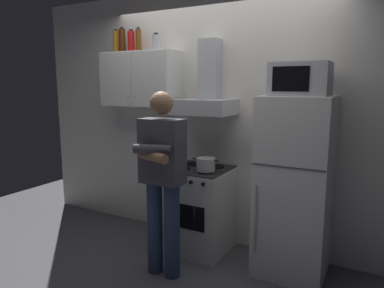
# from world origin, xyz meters

# --- Properties ---
(ground_plane) EXTENTS (7.00, 7.00, 0.00)m
(ground_plane) POSITION_xyz_m (0.00, 0.00, 0.00)
(ground_plane) COLOR #4C4C51
(back_wall_tiled) EXTENTS (4.80, 0.10, 2.70)m
(back_wall_tiled) POSITION_xyz_m (0.00, 0.60, 1.35)
(back_wall_tiled) COLOR silver
(back_wall_tiled) RESTS_ON ground_plane
(upper_cabinet) EXTENTS (0.90, 0.37, 0.60)m
(upper_cabinet) POSITION_xyz_m (-0.85, 0.37, 1.75)
(upper_cabinet) COLOR white
(stove_oven) EXTENTS (0.60, 0.62, 0.87)m
(stove_oven) POSITION_xyz_m (-0.05, 0.25, 0.43)
(stove_oven) COLOR silver
(stove_oven) RESTS_ON ground_plane
(range_hood) EXTENTS (0.60, 0.44, 0.75)m
(range_hood) POSITION_xyz_m (-0.05, 0.38, 1.60)
(range_hood) COLOR #B7BABF
(refrigerator) EXTENTS (0.60, 0.62, 1.60)m
(refrigerator) POSITION_xyz_m (0.90, 0.25, 0.80)
(refrigerator) COLOR white
(refrigerator) RESTS_ON ground_plane
(microwave) EXTENTS (0.48, 0.37, 0.28)m
(microwave) POSITION_xyz_m (0.90, 0.27, 1.74)
(microwave) COLOR #B7BABF
(microwave) RESTS_ON refrigerator
(person_standing) EXTENTS (0.38, 0.33, 1.64)m
(person_standing) POSITION_xyz_m (-0.10, -0.36, 0.90)
(person_standing) COLOR navy
(person_standing) RESTS_ON ground_plane
(cooking_pot) EXTENTS (0.28, 0.18, 0.13)m
(cooking_pot) POSITION_xyz_m (0.08, 0.13, 0.94)
(cooking_pot) COLOR #B7BABF
(cooking_pot) RESTS_ON stove_oven
(bottle_liquor_amber) EXTENTS (0.07, 0.07, 0.27)m
(bottle_liquor_amber) POSITION_xyz_m (-1.20, 0.39, 2.18)
(bottle_liquor_amber) COLOR #B7721E
(bottle_liquor_amber) RESTS_ON upper_cabinet
(bottle_beer_brown) EXTENTS (0.06, 0.06, 0.26)m
(bottle_beer_brown) POSITION_xyz_m (-0.89, 0.40, 2.18)
(bottle_beer_brown) COLOR brown
(bottle_beer_brown) RESTS_ON upper_cabinet
(bottle_soda_red) EXTENTS (0.08, 0.08, 0.25)m
(bottle_soda_red) POSITION_xyz_m (-1.00, 0.42, 2.17)
(bottle_soda_red) COLOR red
(bottle_soda_red) RESTS_ON upper_cabinet
(bottle_rum_dark) EXTENTS (0.07, 0.07, 0.28)m
(bottle_rum_dark) POSITION_xyz_m (-1.11, 0.39, 2.18)
(bottle_rum_dark) COLOR #47230F
(bottle_rum_dark) RESTS_ON upper_cabinet
(bottle_canister_steel) EXTENTS (0.09, 0.09, 0.19)m
(bottle_canister_steel) POSITION_xyz_m (-0.67, 0.41, 2.14)
(bottle_canister_steel) COLOR #B2B5BA
(bottle_canister_steel) RESTS_ON upper_cabinet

